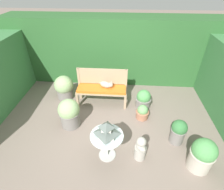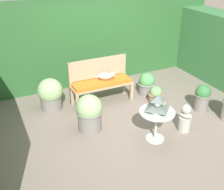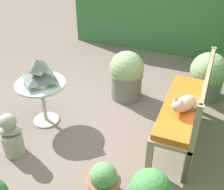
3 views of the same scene
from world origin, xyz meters
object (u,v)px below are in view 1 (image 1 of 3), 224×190
(cat, at_px, (106,85))
(potted_plant_hedge_corner, at_px, (143,99))
(garden_bench, at_px, (102,90))
(potted_plant_bench_left, at_px, (69,113))
(potted_plant_patio_mid, at_px, (202,155))
(pagoda_birdhouse, at_px, (107,130))
(potted_plant_table_far, at_px, (178,131))
(potted_plant_bench_right, at_px, (142,112))
(garden_bust, at_px, (140,149))
(patio_table, at_px, (107,140))
(potted_plant_path_edge, at_px, (64,87))

(cat, distance_m, potted_plant_hedge_corner, 1.03)
(garden_bench, distance_m, potted_plant_bench_left, 1.07)
(potted_plant_patio_mid, bearing_deg, garden_bench, 138.36)
(pagoda_birdhouse, xyz_separation_m, potted_plant_hedge_corner, (0.79, 1.58, -0.46))
(garden_bench, distance_m, potted_plant_table_far, 2.08)
(potted_plant_bench_right, bearing_deg, potted_plant_bench_left, -167.64)
(garden_bust, bearing_deg, patio_table, -117.34)
(garden_bench, xyz_separation_m, cat, (0.12, 0.03, 0.16))
(potted_plant_path_edge, bearing_deg, patio_table, -53.28)
(garden_bust, bearing_deg, pagoda_birdhouse, -117.34)
(pagoda_birdhouse, bearing_deg, potted_plant_bench_right, 56.56)
(potted_plant_table_far, bearing_deg, garden_bust, -150.35)
(patio_table, height_order, potted_plant_patio_mid, potted_plant_patio_mid)
(potted_plant_patio_mid, relative_size, potted_plant_table_far, 1.21)
(potted_plant_table_far, relative_size, potted_plant_hedge_corner, 1.14)
(garden_bust, relative_size, potted_plant_patio_mid, 0.78)
(patio_table, relative_size, potted_plant_patio_mid, 0.89)
(garden_bench, bearing_deg, potted_plant_bench_left, -125.67)
(potted_plant_path_edge, distance_m, potted_plant_table_far, 3.08)
(cat, bearing_deg, potted_plant_bench_left, -105.18)
(cat, height_order, potted_plant_table_far, cat)
(patio_table, height_order, garden_bust, patio_table)
(cat, xyz_separation_m, patio_table, (0.17, -1.66, -0.14))
(potted_plant_table_far, bearing_deg, potted_plant_hedge_corner, 118.50)
(cat, distance_m, potted_plant_bench_left, 1.18)
(potted_plant_bench_left, bearing_deg, potted_plant_bench_right, 12.36)
(garden_bench, height_order, potted_plant_bench_left, potted_plant_bench_left)
(potted_plant_hedge_corner, xyz_separation_m, potted_plant_bench_left, (-1.71, -0.81, 0.12))
(patio_table, bearing_deg, potted_plant_hedge_corner, 63.28)
(cat, distance_m, potted_plant_bench_right, 1.14)
(patio_table, distance_m, potted_plant_bench_right, 1.38)
(patio_table, xyz_separation_m, pagoda_birdhouse, (-0.00, 0.00, 0.25))
(garden_bench, height_order, cat, cat)
(potted_plant_hedge_corner, bearing_deg, cat, 175.27)
(garden_bust, distance_m, potted_plant_bench_right, 1.13)
(garden_bust, distance_m, potted_plant_table_far, 0.90)
(garden_bench, distance_m, patio_table, 1.66)
(garden_bust, height_order, potted_plant_bench_left, potted_plant_bench_left)
(cat, bearing_deg, potted_plant_table_far, -12.77)
(patio_table, bearing_deg, potted_plant_bench_left, 140.19)
(garden_bust, relative_size, potted_plant_path_edge, 0.79)
(pagoda_birdhouse, bearing_deg, potted_plant_table_far, 17.66)
(potted_plant_path_edge, relative_size, potted_plant_hedge_corner, 1.36)
(pagoda_birdhouse, xyz_separation_m, potted_plant_path_edge, (-1.35, 1.82, -0.36))
(patio_table, height_order, potted_plant_path_edge, potted_plant_path_edge)
(garden_bust, xyz_separation_m, potted_plant_patio_mid, (1.05, -0.12, 0.11))
(garden_bench, height_order, garden_bust, garden_bust)
(cat, relative_size, garden_bust, 0.69)
(potted_plant_hedge_corner, relative_size, potted_plant_bench_left, 0.71)
(cat, xyz_separation_m, potted_plant_table_far, (1.58, -1.21, -0.28))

